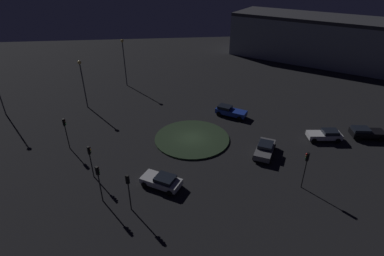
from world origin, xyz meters
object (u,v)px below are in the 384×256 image
Objects in this scene: traffic_light_east at (65,128)px; streetlamp_southeast at (82,77)px; car_silver at (162,181)px; traffic_light_northwest at (306,163)px; car_black at (366,132)px; traffic_light_northeast_near at (128,186)px; store_building at (318,39)px; traffic_light_northeast_far at (90,156)px; traffic_light_northeast at (99,177)px; streetlamp_southeast_near at (124,56)px; car_blue at (230,111)px; car_white at (325,135)px; car_grey at (265,149)px.

streetlamp_southeast is (0.12, -12.06, 2.08)m from traffic_light_east.
traffic_light_northwest is at bearing -155.28° from car_silver.
car_silver is 1.03× the size of car_black.
traffic_light_east is at bearing 66.36° from traffic_light_northeast_near.
store_building is at bearing -156.40° from streetlamp_southeast.
traffic_light_northeast_far is at bearing 35.75° from traffic_light_northwest.
traffic_light_east is (3.98, -6.06, 0.19)m from traffic_light_northeast_far.
traffic_light_northeast is at bearing 46.08° from traffic_light_northwest.
streetlamp_southeast is (4.10, -18.12, 2.27)m from traffic_light_northeast_far.
traffic_light_northeast_far is 0.46× the size of streetlamp_southeast_near.
traffic_light_east is at bearing 71.74° from traffic_light_northeast.
traffic_light_northwest is 27.60m from traffic_light_east.
car_blue is 23.45m from traffic_light_northeast.
streetlamp_southeast is (8.50, -23.53, 2.15)m from traffic_light_northeast_near.
traffic_light_northwest is 48.07m from store_building.
car_black is (-5.59, 0.06, 0.04)m from car_white.
car_silver is (21.32, 7.11, -0.03)m from car_white.
store_building is at bearing 11.53° from traffic_light_northeast_far.
car_silver is at bearing -39.01° from traffic_light_east.
traffic_light_northeast_near reaches higher than car_black.
car_black is 1.14× the size of traffic_light_northeast_far.
traffic_light_northeast_far is 0.93× the size of traffic_light_east.
traffic_light_northeast_far is 0.10× the size of store_building.
streetlamp_southeast is at bearing 72.42° from traffic_light_northeast_far.
traffic_light_east is (25.70, -10.08, -0.07)m from traffic_light_northwest.
traffic_light_northeast_near reaches higher than car_silver.
car_black is 0.58× the size of streetlamp_southeast.
store_building reaches higher than car_silver.
traffic_light_east reaches higher than car_white.
car_silver is 0.53× the size of streetlamp_southeast_near.
car_blue is 22.69m from traffic_light_northeast_near.
streetlamp_southeast_near reaches higher than traffic_light_east.
traffic_light_east is 57.63m from store_building.
traffic_light_northeast is (27.15, 8.70, 2.21)m from car_white.
store_building is (-14.68, -34.13, 4.10)m from car_white.
traffic_light_northwest is at bearing -55.20° from traffic_light_northeast_near.
car_white is 13.52m from car_blue.
traffic_light_northwest is 17.38m from traffic_light_northeast_near.
traffic_light_northwest is 20.18m from traffic_light_northeast.
traffic_light_northeast_far is (34.28, 4.68, 2.00)m from car_black.
traffic_light_northwest is (-1.90, 6.30, 2.27)m from car_grey.
traffic_light_northeast_far is 7.25m from traffic_light_east.
traffic_light_northeast_far is at bearing 15.32° from car_white.
traffic_light_northeast_near is at bearing 109.86° from streetlamp_southeast.
store_building reaches higher than traffic_light_northeast_near.
store_building reaches higher than streetlamp_southeast.
traffic_light_east is 0.11× the size of store_building.
car_white is 35.68m from streetlamp_southeast.
store_building is (-25.55, -26.09, 4.07)m from car_blue.
traffic_light_northwest reaches higher than car_silver.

